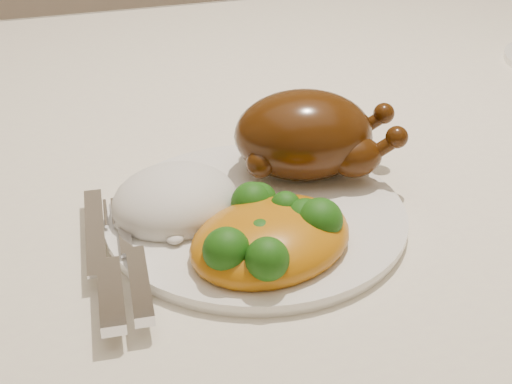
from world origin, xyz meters
name	(u,v)px	position (x,y,z in m)	size (l,w,h in m)	color
dining_table	(325,187)	(0.00, 0.00, 0.67)	(1.60, 0.90, 0.76)	brown
tablecloth	(328,134)	(0.00, 0.00, 0.74)	(1.73, 1.03, 0.18)	silver
dinner_plate	(256,217)	(-0.16, -0.20, 0.77)	(0.26, 0.26, 0.01)	white
roast_chicken	(308,135)	(-0.09, -0.15, 0.82)	(0.17, 0.13, 0.08)	#452207
rice_mound	(175,202)	(-0.23, -0.18, 0.79)	(0.14, 0.13, 0.06)	white
mac_and_cheese	(275,235)	(-0.16, -0.26, 0.79)	(0.17, 0.15, 0.06)	orange
cutlery	(118,268)	(-0.29, -0.26, 0.78)	(0.05, 0.20, 0.01)	silver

